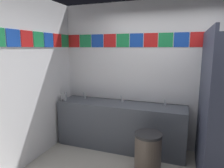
{
  "coord_description": "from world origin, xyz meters",
  "views": [
    {
      "loc": [
        0.22,
        -2.27,
        1.85
      ],
      "look_at": [
        -0.91,
        0.85,
        1.26
      ],
      "focal_mm": 32.68,
      "sensor_mm": 36.0,
      "label": 1
    }
  ],
  "objects": [
    {
      "name": "faucet_right",
      "position": [
        -0.08,
        1.25,
        0.9
      ],
      "size": [
        0.04,
        0.1,
        0.14
      ],
      "color": "silver",
      "rests_on": "vanity_counter"
    },
    {
      "name": "stall_divider",
      "position": [
        0.65,
        0.44,
        1.04
      ],
      "size": [
        0.92,
        1.49,
        2.09
      ],
      "color": "#33384C",
      "rests_on": "ground_plane"
    },
    {
      "name": "wall_side",
      "position": [
        -2.11,
        0.0,
        1.34
      ],
      "size": [
        0.09,
        2.89,
        2.68
      ],
      "color": "silver",
      "rests_on": "ground_plane"
    },
    {
      "name": "soap_dispenser",
      "position": [
        -1.94,
        1.0,
        0.93
      ],
      "size": [
        0.09,
        0.09,
        0.16
      ],
      "color": "gray",
      "rests_on": "vanity_counter"
    },
    {
      "name": "faucet_center",
      "position": [
        -0.86,
        1.25,
        0.9
      ],
      "size": [
        0.04,
        0.1,
        0.14
      ],
      "color": "silver",
      "rests_on": "vanity_counter"
    },
    {
      "name": "faucet_left",
      "position": [
        -1.63,
        1.25,
        0.9
      ],
      "size": [
        0.04,
        0.1,
        0.14
      ],
      "color": "silver",
      "rests_on": "vanity_counter"
    },
    {
      "name": "trash_bin",
      "position": [
        -0.22,
        0.5,
        0.32
      ],
      "size": [
        0.4,
        0.4,
        0.64
      ],
      "color": "brown",
      "rests_on": "ground_plane"
    },
    {
      "name": "wall_back",
      "position": [
        0.0,
        1.48,
        1.34
      ],
      "size": [
        4.15,
        0.09,
        2.68
      ],
      "color": "silver",
      "rests_on": "ground_plane"
    },
    {
      "name": "vanity_counter",
      "position": [
        -0.86,
        1.16,
        0.44
      ],
      "size": [
        2.34,
        0.57,
        0.85
      ],
      "color": "#4C515B",
      "rests_on": "ground_plane"
    }
  ]
}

